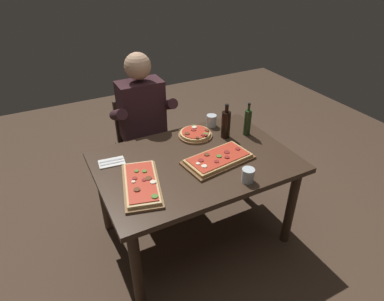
{
  "coord_description": "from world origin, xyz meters",
  "views": [
    {
      "loc": [
        -0.92,
        -1.73,
        2.06
      ],
      "look_at": [
        0.0,
        0.05,
        0.79
      ],
      "focal_mm": 30.68,
      "sensor_mm": 36.0,
      "label": 1
    }
  ],
  "objects_px": {
    "pizza_round_far": "(195,134)",
    "tumbler_near_camera": "(211,121)",
    "pizza_rectangular_left": "(141,184)",
    "diner_chair": "(142,140)",
    "dining_table": "(195,170)",
    "tumbler_far_side": "(248,175)",
    "seated_diner": "(144,121)",
    "wine_bottle_dark": "(226,124)",
    "pizza_rectangular_front": "(218,159)",
    "oil_bottle_amber": "(248,122)"
  },
  "relations": [
    {
      "from": "pizza_rectangular_left",
      "to": "pizza_round_far",
      "type": "bearing_deg",
      "value": 34.16
    },
    {
      "from": "pizza_round_far",
      "to": "wine_bottle_dark",
      "type": "bearing_deg",
      "value": -29.48
    },
    {
      "from": "tumbler_near_camera",
      "to": "dining_table",
      "type": "bearing_deg",
      "value": -132.74
    },
    {
      "from": "tumbler_near_camera",
      "to": "diner_chair",
      "type": "xyz_separation_m",
      "value": [
        -0.48,
        0.46,
        -0.3
      ]
    },
    {
      "from": "pizza_round_far",
      "to": "wine_bottle_dark",
      "type": "xyz_separation_m",
      "value": [
        0.21,
        -0.12,
        0.1
      ]
    },
    {
      "from": "pizza_rectangular_left",
      "to": "wine_bottle_dark",
      "type": "height_order",
      "value": "wine_bottle_dark"
    },
    {
      "from": "dining_table",
      "to": "tumbler_far_side",
      "type": "xyz_separation_m",
      "value": [
        0.19,
        -0.38,
        0.14
      ]
    },
    {
      "from": "tumbler_far_side",
      "to": "pizza_rectangular_left",
      "type": "bearing_deg",
      "value": 157.14
    },
    {
      "from": "pizza_round_far",
      "to": "tumbler_far_side",
      "type": "xyz_separation_m",
      "value": [
        0.03,
        -0.68,
        0.03
      ]
    },
    {
      "from": "wine_bottle_dark",
      "to": "tumbler_near_camera",
      "type": "height_order",
      "value": "wine_bottle_dark"
    },
    {
      "from": "pizza_rectangular_front",
      "to": "oil_bottle_amber",
      "type": "relative_size",
      "value": 1.93
    },
    {
      "from": "tumbler_near_camera",
      "to": "diner_chair",
      "type": "bearing_deg",
      "value": 136.08
    },
    {
      "from": "pizza_rectangular_left",
      "to": "seated_diner",
      "type": "height_order",
      "value": "seated_diner"
    },
    {
      "from": "pizza_rectangular_front",
      "to": "pizza_rectangular_left",
      "type": "height_order",
      "value": "same"
    },
    {
      "from": "dining_table",
      "to": "tumbler_near_camera",
      "type": "distance_m",
      "value": 0.55
    },
    {
      "from": "pizza_rectangular_front",
      "to": "seated_diner",
      "type": "relative_size",
      "value": 0.4
    },
    {
      "from": "tumbler_near_camera",
      "to": "seated_diner",
      "type": "height_order",
      "value": "seated_diner"
    },
    {
      "from": "tumbler_far_side",
      "to": "seated_diner",
      "type": "height_order",
      "value": "seated_diner"
    },
    {
      "from": "tumbler_far_side",
      "to": "tumbler_near_camera",
      "type": "bearing_deg",
      "value": 77.1
    },
    {
      "from": "pizza_rectangular_front",
      "to": "tumbler_far_side",
      "type": "bearing_deg",
      "value": -79.9
    },
    {
      "from": "pizza_rectangular_left",
      "to": "tumbler_near_camera",
      "type": "bearing_deg",
      "value": 31.91
    },
    {
      "from": "pizza_rectangular_front",
      "to": "oil_bottle_amber",
      "type": "bearing_deg",
      "value": 29.46
    },
    {
      "from": "pizza_rectangular_front",
      "to": "seated_diner",
      "type": "xyz_separation_m",
      "value": [
        -0.25,
        0.83,
        -0.02
      ]
    },
    {
      "from": "pizza_rectangular_left",
      "to": "diner_chair",
      "type": "xyz_separation_m",
      "value": [
        0.33,
        0.97,
        -0.27
      ]
    },
    {
      "from": "pizza_rectangular_front",
      "to": "tumbler_near_camera",
      "type": "xyz_separation_m",
      "value": [
        0.23,
        0.49,
        0.02
      ]
    },
    {
      "from": "dining_table",
      "to": "pizza_rectangular_front",
      "type": "relative_size",
      "value": 2.65
    },
    {
      "from": "diner_chair",
      "to": "pizza_rectangular_front",
      "type": "bearing_deg",
      "value": -75.11
    },
    {
      "from": "tumbler_far_side",
      "to": "seated_diner",
      "type": "distance_m",
      "value": 1.16
    },
    {
      "from": "seated_diner",
      "to": "wine_bottle_dark",
      "type": "bearing_deg",
      "value": -48.72
    },
    {
      "from": "tumbler_near_camera",
      "to": "wine_bottle_dark",
      "type": "bearing_deg",
      "value": -88.53
    },
    {
      "from": "tumbler_far_side",
      "to": "pizza_round_far",
      "type": "bearing_deg",
      "value": 92.25
    },
    {
      "from": "tumbler_far_side",
      "to": "diner_chair",
      "type": "xyz_separation_m",
      "value": [
        -0.3,
        1.23,
        -0.3
      ]
    },
    {
      "from": "pizza_rectangular_left",
      "to": "pizza_round_far",
      "type": "xyz_separation_m",
      "value": [
        0.61,
        0.41,
        0.0
      ]
    },
    {
      "from": "pizza_rectangular_left",
      "to": "tumbler_far_side",
      "type": "height_order",
      "value": "tumbler_far_side"
    },
    {
      "from": "dining_table",
      "to": "wine_bottle_dark",
      "type": "relative_size",
      "value": 4.95
    },
    {
      "from": "pizza_round_far",
      "to": "oil_bottle_amber",
      "type": "distance_m",
      "value": 0.43
    },
    {
      "from": "wine_bottle_dark",
      "to": "seated_diner",
      "type": "bearing_deg",
      "value": 131.28
    },
    {
      "from": "oil_bottle_amber",
      "to": "diner_chair",
      "type": "bearing_deg",
      "value": 132.59
    },
    {
      "from": "wine_bottle_dark",
      "to": "tumbler_near_camera",
      "type": "distance_m",
      "value": 0.22
    },
    {
      "from": "pizza_round_far",
      "to": "tumbler_near_camera",
      "type": "xyz_separation_m",
      "value": [
        0.2,
        0.09,
        0.02
      ]
    },
    {
      "from": "wine_bottle_dark",
      "to": "tumbler_near_camera",
      "type": "xyz_separation_m",
      "value": [
        -0.01,
        0.21,
        -0.07
      ]
    },
    {
      "from": "pizza_round_far",
      "to": "diner_chair",
      "type": "xyz_separation_m",
      "value": [
        -0.28,
        0.55,
        -0.27
      ]
    },
    {
      "from": "pizza_round_far",
      "to": "diner_chair",
      "type": "height_order",
      "value": "diner_chair"
    },
    {
      "from": "pizza_round_far",
      "to": "tumbler_near_camera",
      "type": "height_order",
      "value": "tumbler_near_camera"
    },
    {
      "from": "oil_bottle_amber",
      "to": "diner_chair",
      "type": "distance_m",
      "value": 1.04
    },
    {
      "from": "pizza_rectangular_left",
      "to": "wine_bottle_dark",
      "type": "relative_size",
      "value": 1.89
    },
    {
      "from": "dining_table",
      "to": "tumbler_far_side",
      "type": "relative_size",
      "value": 14.83
    },
    {
      "from": "pizza_rectangular_front",
      "to": "pizza_rectangular_left",
      "type": "xyz_separation_m",
      "value": [
        -0.58,
        -0.02,
        -0.0
      ]
    },
    {
      "from": "tumbler_near_camera",
      "to": "tumbler_far_side",
      "type": "distance_m",
      "value": 0.79
    },
    {
      "from": "pizza_rectangular_left",
      "to": "tumbler_far_side",
      "type": "xyz_separation_m",
      "value": [
        0.63,
        -0.27,
        0.03
      ]
    }
  ]
}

